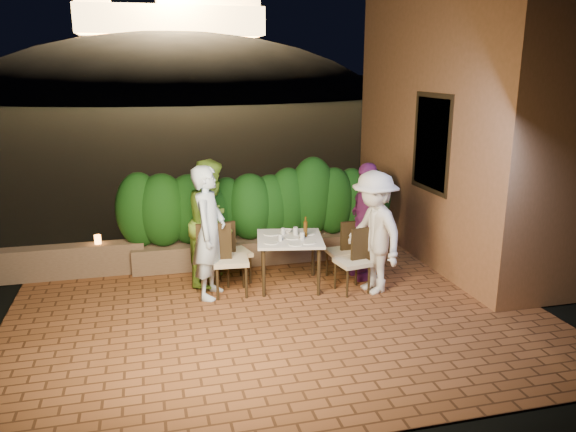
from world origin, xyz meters
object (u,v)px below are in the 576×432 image
object	(u,v)px
diner_purple	(366,221)
diner_white	(374,233)
diner_blue	(209,232)
beer_bottle	(305,227)
chair_right_front	(352,261)
chair_left_front	(230,259)
bowl	(286,231)
dining_table	(290,262)
diner_green	(212,222)
parapet_lamp	(98,239)
chair_right_back	(342,251)
chair_left_back	(234,252)

from	to	relation	value
diner_purple	diner_white	bearing A→B (deg)	-10.67
diner_blue	beer_bottle	bearing A→B (deg)	-63.87
chair_right_front	chair_left_front	bearing A→B (deg)	-21.05
bowl	diner_purple	bearing A→B (deg)	-9.46
chair_left_front	dining_table	bearing A→B (deg)	9.87
chair_left_front	diner_purple	distance (m)	2.15
chair_right_front	diner_green	xyz separation A→B (m)	(-1.90, 0.88, 0.47)
beer_bottle	diner_blue	xyz separation A→B (m)	(-1.42, -0.08, 0.04)
diner_green	parapet_lamp	world-z (taller)	diner_green
diner_white	parapet_lamp	distance (m)	4.24
chair_right_back	diner_purple	size ratio (longest dim) A/B	0.50
diner_white	chair_left_back	bearing A→B (deg)	-125.77
parapet_lamp	diner_white	bearing A→B (deg)	-23.52
chair_left_front	diner_purple	world-z (taller)	diner_purple
dining_table	diner_white	size ratio (longest dim) A/B	0.53
diner_white	chair_left_front	bearing A→B (deg)	-112.75
diner_blue	diner_white	bearing A→B (deg)	-77.22
chair_left_back	diner_white	bearing A→B (deg)	-38.45
chair_left_back	diner_purple	size ratio (longest dim) A/B	0.53
beer_bottle	parapet_lamp	bearing A→B (deg)	158.20
dining_table	beer_bottle	world-z (taller)	beer_bottle
chair_left_front	diner_blue	size ratio (longest dim) A/B	0.56
chair_left_front	chair_right_front	xyz separation A→B (m)	(1.71, -0.34, -0.06)
chair_left_back	parapet_lamp	xyz separation A→B (m)	(-2.00, 0.84, 0.09)
chair_right_back	diner_white	distance (m)	0.77
dining_table	beer_bottle	xyz separation A→B (m)	(0.24, -0.00, 0.52)
diner_green	diner_white	world-z (taller)	diner_green
chair_right_back	diner_green	bearing A→B (deg)	-14.53
diner_green	dining_table	bearing A→B (deg)	-88.14
beer_bottle	parapet_lamp	size ratio (longest dim) A/B	2.12
beer_bottle	diner_green	world-z (taller)	diner_green
beer_bottle	diner_green	bearing A→B (deg)	160.90
bowl	diner_white	size ratio (longest dim) A/B	0.09
chair_right_back	diner_blue	world-z (taller)	diner_blue
bowl	diner_purple	size ratio (longest dim) A/B	0.09
parapet_lamp	chair_left_back	bearing A→B (deg)	-22.78
dining_table	chair_left_back	size ratio (longest dim) A/B	0.99
beer_bottle	diner_white	xyz separation A→B (m)	(0.87, -0.49, -0.01)
parapet_lamp	dining_table	bearing A→B (deg)	-23.47
diner_white	diner_blue	bearing A→B (deg)	-111.44
diner_white	diner_green	bearing A→B (deg)	-124.75
bowl	diner_purple	xyz separation A→B (m)	(1.20, -0.20, 0.13)
chair_left_back	bowl	bearing A→B (deg)	-20.37
chair_right_back	parapet_lamp	bearing A→B (deg)	-20.93
diner_white	bowl	bearing A→B (deg)	-136.39
chair_right_front	diner_blue	bearing A→B (deg)	-19.55
diner_purple	parapet_lamp	distance (m)	4.16
bowl	diner_white	xyz separation A→B (m)	(1.09, -0.76, 0.11)
chair_right_front	chair_right_back	world-z (taller)	chair_right_front
dining_table	chair_left_back	xyz separation A→B (m)	(-0.77, 0.36, 0.10)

